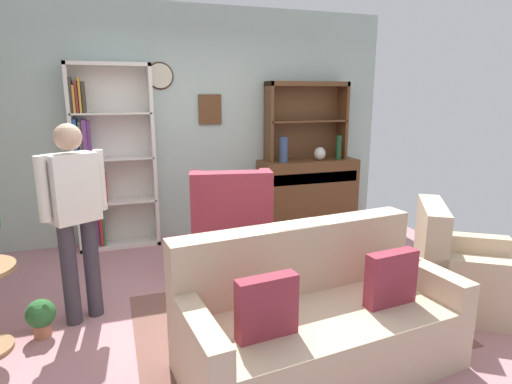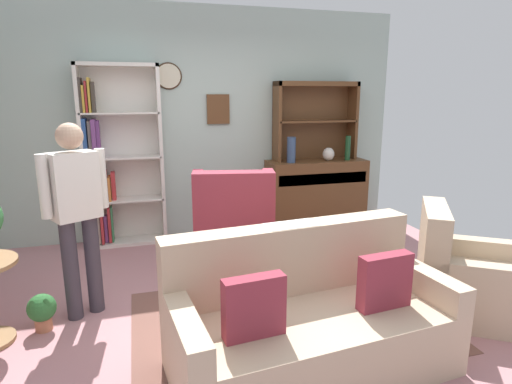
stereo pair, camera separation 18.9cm
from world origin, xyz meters
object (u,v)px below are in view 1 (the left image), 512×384
vase_tall (284,150)px  book_stack (286,251)px  bookshelf (107,162)px  vase_round (320,154)px  armchair_floral (460,275)px  potted_plant_small (41,316)px  coffee_table (286,263)px  sideboard_hutch (306,110)px  sideboard (308,190)px  person_reading (75,210)px  bottle_wine (339,147)px  wingback_chair (230,232)px  couch_floral (316,321)px

vase_tall → book_stack: (-0.70, -1.76, -0.62)m
bookshelf → vase_round: 2.64m
vase_round → armchair_floral: bearing=-87.2°
vase_tall → vase_round: size_ratio=1.89×
armchair_floral → potted_plant_small: 3.34m
armchair_floral → vase_tall: bearing=105.1°
armchair_floral → coffee_table: bearing=157.1°
sideboard_hutch → sideboard: bearing=-90.0°
bookshelf → vase_tall: bookshelf is taller
potted_plant_small → person_reading: bearing=31.5°
vase_tall → bottle_wine: bearing=-0.7°
bookshelf → book_stack: bearing=-53.7°
vase_tall → book_stack: 1.99m
wingback_chair → person_reading: bearing=-156.5°
sideboard_hutch → bottle_wine: size_ratio=3.46×
sideboard → potted_plant_small: bearing=-149.5°
vase_tall → vase_round: vase_tall is taller
sideboard → book_stack: size_ratio=6.13×
sideboard → wingback_chair: bearing=-143.5°
wingback_chair → book_stack: bearing=-72.6°
potted_plant_small → bookshelf: bearing=74.3°
bookshelf → vase_tall: bearing=-4.5°
vase_round → bookshelf: bearing=176.7°
vase_round → bottle_wine: size_ratio=0.54×
potted_plant_small → coffee_table: 1.94m
sideboard → couch_floral: bearing=-114.6°
wingback_chair → potted_plant_small: 1.86m
bookshelf → armchair_floral: (2.75, -2.51, -0.72)m
sideboard → vase_round: bearing=-27.2°
coffee_table → bottle_wine: bearing=50.0°
sideboard → vase_tall: (-0.39, -0.08, 0.57)m
couch_floral → armchair_floral: couch_floral is taller
sideboard → book_stack: 2.14m
bottle_wine → potted_plant_small: bottle_wine is taller
couch_floral → person_reading: (-1.49, 1.13, 0.59)m
armchair_floral → book_stack: armchair_floral is taller
vase_tall → coffee_table: bearing=-111.7°
sideboard → armchair_floral: (0.24, -2.43, -0.22)m
bottle_wine → armchair_floral: size_ratio=0.30×
potted_plant_small → armchair_floral: bearing=-11.1°
vase_round → wingback_chair: 1.86m
sideboard → sideboard_hutch: size_ratio=1.18×
armchair_floral → couch_floral: bearing=-168.4°
coffee_table → book_stack: (0.01, 0.02, 0.10)m
wingback_chair → potted_plant_small: wingback_chair is taller
sideboard_hutch → book_stack: 2.49m
sideboard → wingback_chair: 1.69m
bottle_wine → book_stack: bottle_wine is taller
couch_floral → sideboard: bearing=65.4°
sideboard_hutch → armchair_floral: sideboard_hutch is taller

